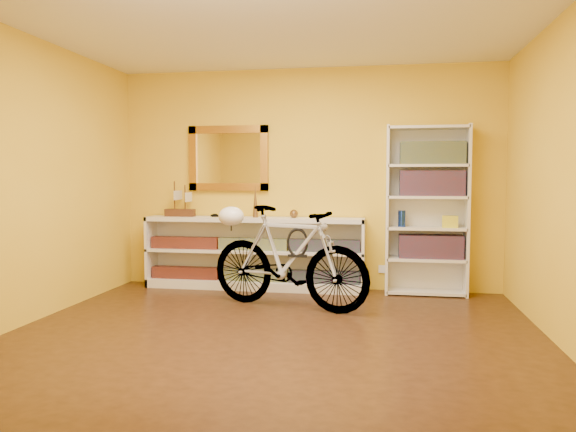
% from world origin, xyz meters
% --- Properties ---
extents(floor, '(4.50, 4.00, 0.01)m').
position_xyz_m(floor, '(0.00, 0.00, -0.01)').
color(floor, black).
rests_on(floor, ground).
extents(ceiling, '(4.50, 4.00, 0.01)m').
position_xyz_m(ceiling, '(0.00, 0.00, 2.60)').
color(ceiling, silver).
rests_on(ceiling, ground).
extents(back_wall, '(4.50, 0.01, 2.60)m').
position_xyz_m(back_wall, '(0.00, 2.00, 1.30)').
color(back_wall, gold).
rests_on(back_wall, ground).
extents(left_wall, '(0.01, 4.00, 2.60)m').
position_xyz_m(left_wall, '(-2.25, 0.00, 1.30)').
color(left_wall, gold).
rests_on(left_wall, ground).
extents(right_wall, '(0.01, 4.00, 2.60)m').
position_xyz_m(right_wall, '(2.25, 0.00, 1.30)').
color(right_wall, gold).
rests_on(right_wall, ground).
extents(gilt_mirror, '(0.98, 0.06, 0.78)m').
position_xyz_m(gilt_mirror, '(-0.95, 1.97, 1.55)').
color(gilt_mirror, '#905F1A').
rests_on(gilt_mirror, back_wall).
extents(wall_socket, '(0.09, 0.02, 0.09)m').
position_xyz_m(wall_socket, '(0.90, 1.99, 0.25)').
color(wall_socket, silver).
rests_on(wall_socket, back_wall).
extents(console_unit, '(2.60, 0.35, 0.85)m').
position_xyz_m(console_unit, '(-0.60, 1.81, 0.42)').
color(console_unit, silver).
rests_on(console_unit, floor).
extents(cd_row_lower, '(2.50, 0.13, 0.14)m').
position_xyz_m(cd_row_lower, '(-0.60, 1.79, 0.17)').
color(cd_row_lower, black).
rests_on(cd_row_lower, console_unit).
extents(cd_row_upper, '(2.50, 0.13, 0.14)m').
position_xyz_m(cd_row_upper, '(-0.60, 1.79, 0.54)').
color(cd_row_upper, navy).
rests_on(cd_row_upper, console_unit).
extents(model_ship, '(0.36, 0.14, 0.42)m').
position_xyz_m(model_ship, '(-1.51, 1.81, 1.06)').
color(model_ship, '#3D2011').
rests_on(model_ship, console_unit).
extents(toy_car, '(0.00, 0.00, 0.00)m').
position_xyz_m(toy_car, '(-1.07, 1.81, 0.85)').
color(toy_car, black).
rests_on(toy_car, console_unit).
extents(bronze_ornament, '(0.07, 0.07, 0.38)m').
position_xyz_m(bronze_ornament, '(-0.58, 1.81, 1.04)').
color(bronze_ornament, brown).
rests_on(bronze_ornament, console_unit).
extents(decorative_orb, '(0.10, 0.10, 0.10)m').
position_xyz_m(decorative_orb, '(-0.12, 1.81, 0.90)').
color(decorative_orb, brown).
rests_on(decorative_orb, console_unit).
extents(bookcase, '(0.90, 0.30, 1.90)m').
position_xyz_m(bookcase, '(1.38, 1.84, 0.95)').
color(bookcase, silver).
rests_on(bookcase, floor).
extents(book_row_a, '(0.70, 0.22, 0.26)m').
position_xyz_m(book_row_a, '(1.43, 1.84, 0.55)').
color(book_row_a, maroon).
rests_on(book_row_a, bookcase).
extents(book_row_b, '(0.70, 0.22, 0.28)m').
position_xyz_m(book_row_b, '(1.43, 1.84, 1.25)').
color(book_row_b, maroon).
rests_on(book_row_b, bookcase).
extents(book_row_c, '(0.70, 0.22, 0.25)m').
position_xyz_m(book_row_c, '(1.43, 1.84, 1.59)').
color(book_row_c, navy).
rests_on(book_row_c, bookcase).
extents(travel_mug, '(0.08, 0.08, 0.18)m').
position_xyz_m(travel_mug, '(1.11, 1.82, 0.86)').
color(travel_mug, '#16329C').
rests_on(travel_mug, bookcase).
extents(red_tin, '(0.17, 0.17, 0.20)m').
position_xyz_m(red_tin, '(1.18, 1.87, 1.57)').
color(red_tin, maroon).
rests_on(red_tin, bookcase).
extents(yellow_bag, '(0.18, 0.12, 0.13)m').
position_xyz_m(yellow_bag, '(1.63, 1.80, 0.83)').
color(yellow_bag, yellow).
rests_on(yellow_bag, bookcase).
extents(bicycle, '(0.95, 1.82, 1.04)m').
position_xyz_m(bicycle, '(-0.04, 0.93, 0.52)').
color(bicycle, silver).
rests_on(bicycle, floor).
extents(helmet, '(0.27, 0.26, 0.20)m').
position_xyz_m(helmet, '(-0.68, 1.12, 0.91)').
color(helmet, white).
rests_on(helmet, bicycle).
extents(u_lock, '(0.21, 0.02, 0.21)m').
position_xyz_m(u_lock, '(0.06, 0.90, 0.67)').
color(u_lock, black).
rests_on(u_lock, bicycle).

